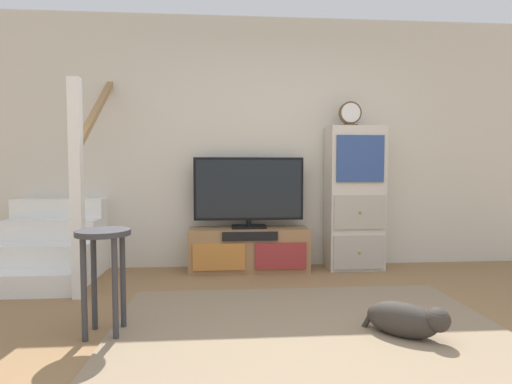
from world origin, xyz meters
TOP-DOWN VIEW (x-y plane):
  - ground_plane at (0.00, 0.00)m, footprint 20.00×20.00m
  - back_wall at (0.00, 2.46)m, footprint 6.40×0.12m
  - area_rug at (0.00, 0.60)m, footprint 2.60×1.80m
  - media_console at (-0.30, 2.19)m, footprint 1.25×0.38m
  - television at (-0.30, 2.22)m, footprint 1.15×0.22m
  - side_cabinet at (0.83, 2.20)m, footprint 0.58×0.38m
  - desk_clock at (0.77, 2.19)m, footprint 0.24×0.08m
  - staircase at (-2.24, 2.20)m, footprint 1.00×1.36m
  - bar_stool_near at (-1.32, 0.64)m, footprint 0.34×0.34m
  - dog at (0.59, 0.45)m, footprint 0.47×0.43m

SIDE VIEW (x-z plane):
  - ground_plane at x=0.00m, z-range 0.00..0.00m
  - area_rug at x=0.00m, z-range 0.00..0.01m
  - dog at x=0.59m, z-range 0.00..0.23m
  - media_console at x=-0.30m, z-range 0.00..0.45m
  - staircase at x=-2.24m, z-range -0.73..1.47m
  - bar_stool_near at x=-1.32m, z-range 0.17..0.85m
  - side_cabinet at x=0.83m, z-range 0.00..1.51m
  - television at x=-0.30m, z-range 0.47..1.21m
  - back_wall at x=0.00m, z-range 0.00..2.70m
  - desk_clock at x=0.77m, z-range 1.51..1.77m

